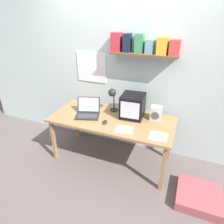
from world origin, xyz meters
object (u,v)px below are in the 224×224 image
(juice_glass, at_px, (95,103))
(printed_handout, at_px, (158,136))
(space_heater, at_px, (156,113))
(loose_paper_near_laptop, at_px, (124,130))
(laptop, at_px, (88,111))
(floor_cushion, at_px, (199,196))
(corner_desk, at_px, (112,122))
(desk_lamp, at_px, (112,95))
(crt_monitor, at_px, (133,106))
(computer_mouse, at_px, (105,122))

(juice_glass, xyz_separation_m, printed_handout, (1.09, -0.49, -0.05))
(space_heater, distance_m, loose_paper_near_laptop, 0.53)
(laptop, distance_m, juice_glass, 0.30)
(juice_glass, bearing_deg, printed_handout, -24.06)
(juice_glass, height_order, loose_paper_near_laptop, juice_glass)
(floor_cushion, bearing_deg, corner_desk, 165.28)
(printed_handout, bearing_deg, corner_desk, 162.90)
(desk_lamp, height_order, juice_glass, desk_lamp)
(laptop, height_order, juice_glass, laptop)
(crt_monitor, xyz_separation_m, space_heater, (0.33, 0.02, -0.06))
(laptop, height_order, computer_mouse, laptop)
(floor_cushion, bearing_deg, laptop, 169.37)
(corner_desk, bearing_deg, loose_paper_near_laptop, -41.43)
(crt_monitor, distance_m, laptop, 0.65)
(computer_mouse, height_order, floor_cushion, computer_mouse)
(crt_monitor, bearing_deg, corner_desk, -148.14)
(juice_glass, bearing_deg, floor_cushion, -20.01)
(desk_lamp, bearing_deg, crt_monitor, -2.76)
(desk_lamp, bearing_deg, computer_mouse, -84.54)
(printed_handout, bearing_deg, computer_mouse, 176.04)
(corner_desk, xyz_separation_m, desk_lamp, (-0.07, 0.19, 0.32))
(laptop, xyz_separation_m, space_heater, (0.94, 0.22, 0.04))
(juice_glass, distance_m, loose_paper_near_laptop, 0.83)
(juice_glass, relative_size, space_heater, 0.63)
(desk_lamp, relative_size, floor_cushion, 0.72)
(corner_desk, height_order, loose_paper_near_laptop, loose_paper_near_laptop)
(laptop, bearing_deg, juice_glass, 77.96)
(computer_mouse, bearing_deg, floor_cushion, -7.46)
(printed_handout, relative_size, floor_cushion, 0.43)
(juice_glass, bearing_deg, corner_desk, -34.45)
(floor_cushion, bearing_deg, loose_paper_near_laptop, 173.90)
(loose_paper_near_laptop, relative_size, printed_handout, 1.11)
(desk_lamp, bearing_deg, juice_glass, 166.37)
(desk_lamp, height_order, printed_handout, desk_lamp)
(crt_monitor, xyz_separation_m, floor_cushion, (1.02, -0.51, -0.82))
(desk_lamp, xyz_separation_m, computer_mouse, (0.03, -0.35, -0.25))
(desk_lamp, xyz_separation_m, space_heater, (0.65, -0.00, -0.17))
(crt_monitor, height_order, laptop, crt_monitor)
(desk_lamp, height_order, floor_cushion, desk_lamp)
(space_heater, relative_size, computer_mouse, 1.74)
(desk_lamp, distance_m, computer_mouse, 0.44)
(corner_desk, relative_size, printed_handout, 7.88)
(juice_glass, relative_size, computer_mouse, 1.09)
(loose_paper_near_laptop, distance_m, printed_handout, 0.44)
(crt_monitor, bearing_deg, laptop, -165.51)
(crt_monitor, bearing_deg, loose_paper_near_laptop, -92.28)
(crt_monitor, relative_size, floor_cushion, 0.72)
(space_heater, distance_m, computer_mouse, 0.71)
(crt_monitor, xyz_separation_m, desk_lamp, (-0.32, 0.02, 0.10))
(desk_lamp, relative_size, juice_glass, 2.96)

